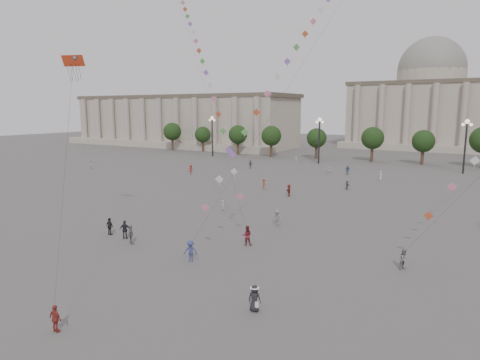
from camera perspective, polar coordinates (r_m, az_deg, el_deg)
The scene contains 29 objects.
ground at distance 33.94m, azimuth -8.62°, elevation -12.55°, with size 360.00×360.00×0.00m, color #53514F.
hall_west at distance 151.70m, azimuth -7.94°, elevation 7.82°, with size 84.00×26.22×17.20m.
hall_central at distance 154.63m, azimuth 23.85°, elevation 9.29°, with size 48.30×34.30×35.50m.
tree_row at distance 104.32m, azimuth 19.84°, elevation 4.94°, with size 137.12×5.12×8.00m.
lamp_post_far_west at distance 114.63m, azimuth -3.73°, elevation 6.83°, with size 2.00×0.90×10.65m.
lamp_post_mid_west at distance 100.61m, azimuth 10.54°, elevation 6.32°, with size 2.00×0.90×10.65m.
lamp_post_mid_east at distance 94.37m, azimuth 27.91°, elevation 5.17°, with size 2.00×0.90×10.65m.
person_crowd_0 at distance 85.42m, azimuth 14.14°, elevation 1.28°, with size 1.04×0.43×1.77m, color navy.
person_crowd_1 at distance 96.71m, azimuth -19.20°, elevation 1.98°, with size 0.87×0.68×1.80m, color beige.
person_crowd_2 at distance 83.73m, azimuth -6.57°, elevation 1.40°, with size 1.25×0.72×1.93m, color maroon.
person_crowd_4 at distance 84.89m, azimuth 11.79°, elevation 1.24°, with size 1.43×0.46×1.54m, color silver.
person_crowd_6 at distance 46.77m, azimuth 4.97°, elevation -5.07°, with size 1.22×0.70×1.89m, color slate.
person_crowd_10 at distance 101.10m, azimuth 7.50°, elevation 2.70°, with size 0.61×0.40×1.67m, color beige.
person_crowd_12 at distance 69.73m, azimuth 14.11°, elevation -0.64°, with size 1.39×0.44×1.49m, color slate.
person_crowd_13 at distance 53.06m, azimuth -2.25°, elevation -3.48°, with size 0.56×0.37×1.53m, color #ADADA9.
person_crowd_16 at distance 91.55m, azimuth 1.38°, elevation 2.12°, with size 1.06×0.44×1.81m, color #5C5B60.
person_crowd_17 at distance 67.96m, azimuth 3.23°, elevation -0.53°, with size 1.11×0.64×1.71m, color brown.
person_crowd_18 at distance 80.55m, azimuth 18.24°, elevation 0.56°, with size 0.80×0.52×1.63m, color #B5B6B1.
person_crowd_20 at distance 62.92m, azimuth 6.53°, elevation -1.36°, with size 1.64×0.52×1.77m, color maroon.
tourist_0 at distance 27.79m, azimuth -23.39°, elevation -16.61°, with size 0.96×0.40×1.64m, color maroon.
tourist_1 at distance 45.53m, azimuth -16.97°, elevation -5.94°, with size 1.04×0.43×1.77m, color black.
tourist_3 at distance 41.87m, azimuth -14.35°, elevation -7.10°, with size 1.10×0.46×1.87m, color slate.
tourist_4 at distance 43.77m, azimuth -15.08°, elevation -6.42°, with size 1.08×0.45×1.85m, color #222328.
kite_flyer_0 at distance 40.40m, azimuth 0.94°, elevation -7.40°, with size 0.91×0.71×1.88m, color maroon.
kite_flyer_1 at distance 36.50m, azimuth -6.62°, elevation -9.38°, with size 1.18×0.68×1.82m, color navy.
kite_flyer_2 at distance 36.99m, azimuth 21.04°, elevation -9.84°, with size 0.81×0.63×1.68m, color slate.
hat_person at distance 27.99m, azimuth 1.96°, elevation -15.43°, with size 0.89×0.64×1.71m.
dragon_kite at distance 45.10m, azimuth -21.30°, elevation 13.51°, with size 8.51×7.60×25.60m.
kite_train_west at distance 68.75m, azimuth -6.64°, elevation 19.36°, with size 41.08×37.92×70.87m.
Camera 1 is at (20.29, -24.07, 12.69)m, focal length 32.00 mm.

